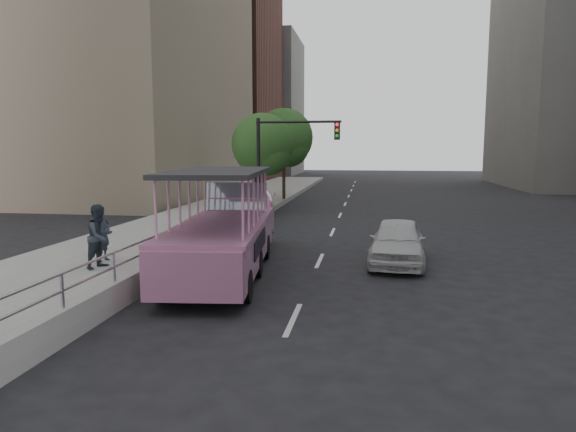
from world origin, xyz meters
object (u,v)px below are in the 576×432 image
object	(u,v)px
pedestrian_near	(102,233)
street_tree_near	(264,147)
parking_sign	(245,193)
street_tree_far	(285,140)
duck_boat	(228,232)
traffic_signal	(282,153)
car	(397,242)
pedestrian_mid	(100,236)

from	to	relation	value
pedestrian_near	street_tree_near	distance (m)	14.73
parking_sign	street_tree_far	world-z (taller)	street_tree_far
street_tree_near	parking_sign	bearing A→B (deg)	-87.06
parking_sign	street_tree_far	size ratio (longest dim) A/B	0.41
duck_boat	traffic_signal	bearing A→B (deg)	90.05
car	traffic_signal	world-z (taller)	traffic_signal
car	street_tree_near	bearing A→B (deg)	124.12
traffic_signal	street_tree_far	distance (m)	9.57
duck_boat	parking_sign	world-z (taller)	duck_boat
car	pedestrian_near	xyz separation A→B (m)	(-8.89, -2.37, 0.43)
pedestrian_near	parking_sign	bearing A→B (deg)	-3.85
traffic_signal	street_tree_far	bearing A→B (deg)	98.43
traffic_signal	duck_boat	bearing A→B (deg)	-89.95
duck_boat	car	xyz separation A→B (m)	(5.20, 1.48, -0.43)
pedestrian_mid	parking_sign	size ratio (longest dim) A/B	0.68
duck_boat	parking_sign	size ratio (longest dim) A/B	3.57
pedestrian_near	pedestrian_mid	world-z (taller)	pedestrian_mid
pedestrian_near	street_tree_near	bearing A→B (deg)	3.71
pedestrian_mid	traffic_signal	size ratio (longest dim) A/B	0.35
pedestrian_near	traffic_signal	xyz separation A→B (m)	(3.67, 10.91, 2.35)
pedestrian_near	traffic_signal	world-z (taller)	traffic_signal
traffic_signal	pedestrian_mid	bearing A→B (deg)	-105.56
duck_boat	traffic_signal	distance (m)	10.29
street_tree_far	parking_sign	bearing A→B (deg)	-89.50
traffic_signal	street_tree_near	bearing A→B (deg)	114.98
car	street_tree_near	xyz separation A→B (m)	(-6.81, 11.96, 3.10)
pedestrian_near	traffic_signal	size ratio (longest dim) A/B	0.33
pedestrian_near	street_tree_far	size ratio (longest dim) A/B	0.26
duck_boat	car	bearing A→B (deg)	15.89
parking_sign	street_tree_near	world-z (taller)	street_tree_near
car	street_tree_far	xyz separation A→B (m)	(-6.61, 17.96, 3.58)
car	pedestrian_mid	size ratio (longest dim) A/B	2.33
pedestrian_mid	street_tree_far	distance (m)	21.48
pedestrian_mid	street_tree_near	xyz separation A→B (m)	(1.67, 15.18, 2.61)
duck_boat	parking_sign	xyz separation A→B (m)	(-1.30, 7.52, 0.53)
pedestrian_near	street_tree_near	xyz separation A→B (m)	(2.07, 14.34, 2.67)
duck_boat	street_tree_near	world-z (taller)	street_tree_near
pedestrian_near	car	bearing A→B (deg)	-63.10
car	street_tree_far	distance (m)	19.47
car	pedestrian_mid	world-z (taller)	pedestrian_mid
duck_boat	traffic_signal	size ratio (longest dim) A/B	1.83
parking_sign	traffic_signal	xyz separation A→B (m)	(1.29, 2.50, 1.82)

